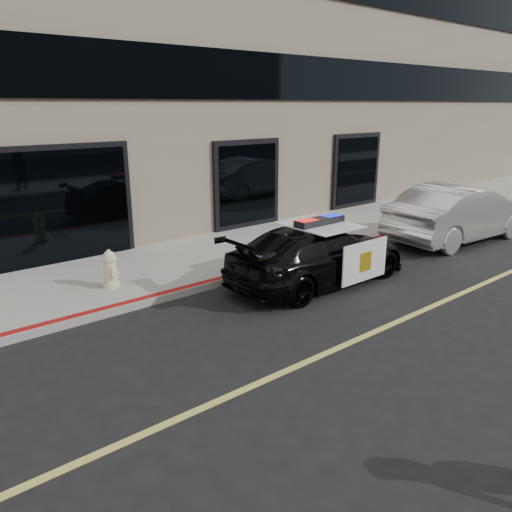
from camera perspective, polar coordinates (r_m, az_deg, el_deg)
ground at (r=7.65m, az=5.07°, el=-12.30°), size 120.00×120.00×0.00m
sidewalk_n at (r=11.62m, az=-13.30°, el=-1.84°), size 60.00×3.50×0.15m
building_n at (r=16.09m, az=-24.05°, el=23.74°), size 60.00×7.00×12.00m
police_car at (r=10.81m, az=7.16°, el=0.26°), size 2.00×4.40×1.44m
silver_sedan at (r=15.22m, az=22.29°, el=4.60°), size 2.35×5.09×1.60m
fire_hydrant at (r=10.54m, az=-16.31°, el=-1.50°), size 0.35×0.49×0.78m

